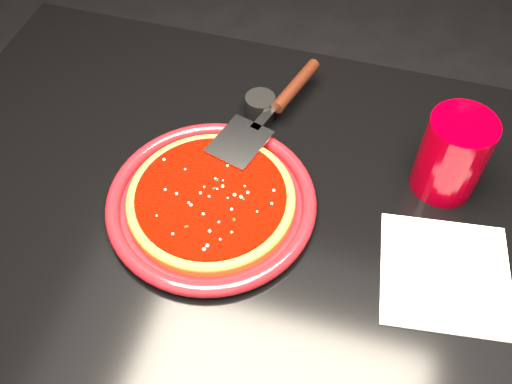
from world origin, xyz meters
The scene contains 11 objects.
table centered at (0.00, 0.00, 0.38)m, with size 1.20×0.80×0.75m, color black.
plate centered at (-0.11, 0.01, 0.76)m, with size 0.31×0.31×0.02m, color maroon.
pizza_crust centered at (-0.11, 0.01, 0.77)m, with size 0.25×0.25×0.01m, color brown.
pizza_crust_rim centered at (-0.11, 0.01, 0.77)m, with size 0.25×0.25×0.02m, color brown.
pizza_sauce centered at (-0.11, 0.01, 0.78)m, with size 0.22×0.22×0.01m, color #6A0900.
parmesan_dusting centered at (-0.11, 0.01, 0.78)m, with size 0.21×0.21×0.01m, color #FBEFC8, non-canonical shape.
basil_flecks centered at (-0.11, 0.01, 0.78)m, with size 0.20×0.20×0.00m, color black, non-canonical shape.
pizza_server centered at (-0.06, 0.19, 0.79)m, with size 0.09×0.31×0.02m, color #B9BBC0, non-canonical shape.
cup centered at (0.22, 0.15, 0.82)m, with size 0.10×0.10×0.13m, color #8D000E.
napkin_a centered at (0.24, -0.01, 0.75)m, with size 0.18×0.18×0.00m, color silver.
ramekin centered at (-0.09, 0.22, 0.77)m, with size 0.05×0.05×0.04m, color black.
Camera 1 is at (0.09, -0.44, 1.44)m, focal length 40.00 mm.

